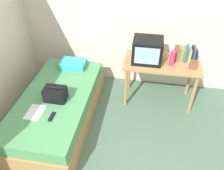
{
  "coord_description": "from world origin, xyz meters",
  "views": [
    {
      "loc": [
        0.2,
        -1.6,
        2.61
      ],
      "look_at": [
        -0.25,
        1.03,
        0.54
      ],
      "focal_mm": 36.15,
      "sensor_mm": 36.0,
      "label": 1
    }
  ],
  "objects_px": {
    "tv": "(147,50)",
    "water_bottle": "(172,58)",
    "picture_frame": "(193,65)",
    "handbag": "(55,94)",
    "bed": "(58,108)",
    "remote_dark": "(52,117)",
    "book_row": "(186,54)",
    "pillow": "(73,64)",
    "magazine": "(35,112)",
    "desk": "(161,67)"
  },
  "relations": [
    {
      "from": "book_row",
      "to": "water_bottle",
      "type": "bearing_deg",
      "value": -138.82
    },
    {
      "from": "bed",
      "to": "picture_frame",
      "type": "xyz_separation_m",
      "value": [
        1.92,
        0.6,
        0.6
      ]
    },
    {
      "from": "tv",
      "to": "remote_dark",
      "type": "height_order",
      "value": "tv"
    },
    {
      "from": "desk",
      "to": "pillow",
      "type": "relative_size",
      "value": 2.7
    },
    {
      "from": "pillow",
      "to": "tv",
      "type": "bearing_deg",
      "value": -2.03
    },
    {
      "from": "bed",
      "to": "water_bottle",
      "type": "distance_m",
      "value": 1.86
    },
    {
      "from": "magazine",
      "to": "water_bottle",
      "type": "bearing_deg",
      "value": 30.71
    },
    {
      "from": "book_row",
      "to": "remote_dark",
      "type": "relative_size",
      "value": 2.1
    },
    {
      "from": "tv",
      "to": "magazine",
      "type": "height_order",
      "value": "tv"
    },
    {
      "from": "book_row",
      "to": "handbag",
      "type": "bearing_deg",
      "value": -152.47
    },
    {
      "from": "bed",
      "to": "tv",
      "type": "relative_size",
      "value": 4.55
    },
    {
      "from": "pillow",
      "to": "handbag",
      "type": "distance_m",
      "value": 0.86
    },
    {
      "from": "book_row",
      "to": "remote_dark",
      "type": "bearing_deg",
      "value": -143.47
    },
    {
      "from": "desk",
      "to": "tv",
      "type": "distance_m",
      "value": 0.37
    },
    {
      "from": "magazine",
      "to": "remote_dark",
      "type": "distance_m",
      "value": 0.25
    },
    {
      "from": "magazine",
      "to": "remote_dark",
      "type": "xyz_separation_m",
      "value": [
        0.25,
        -0.04,
        0.01
      ]
    },
    {
      "from": "picture_frame",
      "to": "handbag",
      "type": "distance_m",
      "value": 2.01
    },
    {
      "from": "pillow",
      "to": "desk",
      "type": "bearing_deg",
      "value": -1.17
    },
    {
      "from": "magazine",
      "to": "remote_dark",
      "type": "height_order",
      "value": "remote_dark"
    },
    {
      "from": "desk",
      "to": "remote_dark",
      "type": "relative_size",
      "value": 7.44
    },
    {
      "from": "handbag",
      "to": "magazine",
      "type": "bearing_deg",
      "value": -121.6
    },
    {
      "from": "pillow",
      "to": "picture_frame",
      "type": "bearing_deg",
      "value": -5.14
    },
    {
      "from": "magazine",
      "to": "remote_dark",
      "type": "relative_size",
      "value": 1.86
    },
    {
      "from": "handbag",
      "to": "magazine",
      "type": "xyz_separation_m",
      "value": [
        -0.18,
        -0.3,
        -0.1
      ]
    },
    {
      "from": "tv",
      "to": "water_bottle",
      "type": "xyz_separation_m",
      "value": [
        0.37,
        -0.07,
        -0.06
      ]
    },
    {
      "from": "desk",
      "to": "handbag",
      "type": "relative_size",
      "value": 3.87
    },
    {
      "from": "picture_frame",
      "to": "handbag",
      "type": "relative_size",
      "value": 0.51
    },
    {
      "from": "bed",
      "to": "handbag",
      "type": "height_order",
      "value": "handbag"
    },
    {
      "from": "picture_frame",
      "to": "handbag",
      "type": "xyz_separation_m",
      "value": [
        -1.87,
        -0.69,
        -0.25
      ]
    },
    {
      "from": "book_row",
      "to": "pillow",
      "type": "bearing_deg",
      "value": -177.82
    },
    {
      "from": "bed",
      "to": "remote_dark",
      "type": "bearing_deg",
      "value": -74.89
    },
    {
      "from": "picture_frame",
      "to": "remote_dark",
      "type": "xyz_separation_m",
      "value": [
        -1.81,
        -1.03,
        -0.34
      ]
    },
    {
      "from": "water_bottle",
      "to": "handbag",
      "type": "distance_m",
      "value": 1.76
    },
    {
      "from": "bed",
      "to": "handbag",
      "type": "xyz_separation_m",
      "value": [
        0.05,
        -0.09,
        0.35
      ]
    },
    {
      "from": "handbag",
      "to": "remote_dark",
      "type": "xyz_separation_m",
      "value": [
        0.07,
        -0.34,
        -0.09
      ]
    },
    {
      "from": "tv",
      "to": "water_bottle",
      "type": "height_order",
      "value": "tv"
    },
    {
      "from": "bed",
      "to": "book_row",
      "type": "xyz_separation_m",
      "value": [
        1.82,
        0.84,
        0.64
      ]
    },
    {
      "from": "bed",
      "to": "handbag",
      "type": "bearing_deg",
      "value": -62.25
    },
    {
      "from": "pillow",
      "to": "magazine",
      "type": "height_order",
      "value": "pillow"
    },
    {
      "from": "desk",
      "to": "remote_dark",
      "type": "height_order",
      "value": "desk"
    },
    {
      "from": "picture_frame",
      "to": "handbag",
      "type": "height_order",
      "value": "picture_frame"
    },
    {
      "from": "picture_frame",
      "to": "magazine",
      "type": "xyz_separation_m",
      "value": [
        -2.06,
        -0.98,
        -0.35
      ]
    },
    {
      "from": "bed",
      "to": "water_bottle",
      "type": "height_order",
      "value": "water_bottle"
    },
    {
      "from": "desk",
      "to": "book_row",
      "type": "distance_m",
      "value": 0.41
    },
    {
      "from": "book_row",
      "to": "handbag",
      "type": "height_order",
      "value": "book_row"
    },
    {
      "from": "magazine",
      "to": "bed",
      "type": "bearing_deg",
      "value": 70.75
    },
    {
      "from": "water_bottle",
      "to": "book_row",
      "type": "relative_size",
      "value": 0.74
    },
    {
      "from": "magazine",
      "to": "tv",
      "type": "bearing_deg",
      "value": 38.82
    },
    {
      "from": "tv",
      "to": "pillow",
      "type": "distance_m",
      "value": 1.28
    },
    {
      "from": "tv",
      "to": "book_row",
      "type": "xyz_separation_m",
      "value": [
        0.58,
        0.11,
        -0.07
      ]
    }
  ]
}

